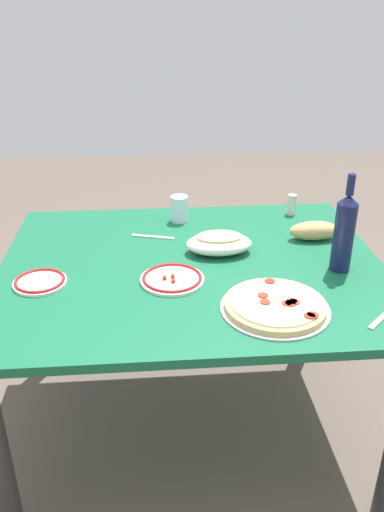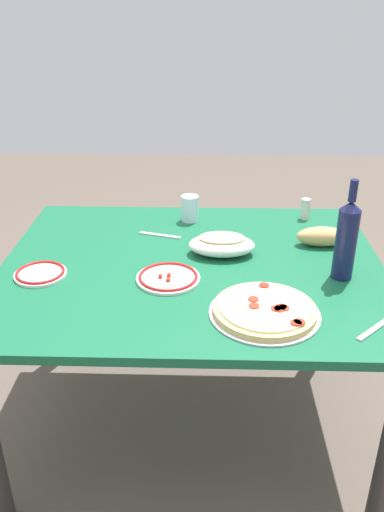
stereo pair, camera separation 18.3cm
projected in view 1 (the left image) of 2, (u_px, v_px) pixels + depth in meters
The scene contains 12 objects.
ground_plane at pixel (192, 421), 2.18m from camera, with size 8.00×8.00×0.00m, color brown.
dining_table at pixel (192, 289), 1.90m from camera, with size 1.34×1.08×0.73m.
pepperoni_pizza at pixel (275, 305), 1.58m from camera, with size 0.33×0.33×0.03m.
baked_pasta_dish at pixel (219, 242), 1.91m from camera, with size 0.24×0.15×0.08m.
wine_bottle at pixel (344, 232), 1.75m from camera, with size 0.07×0.07×0.34m.
water_glass at pixel (179, 209), 2.17m from camera, with size 0.07×0.07×0.11m, color silver.
side_plate_near at pixel (40, 282), 1.72m from camera, with size 0.17×0.17×0.02m.
side_plate_far at pixel (172, 279), 1.73m from camera, with size 0.21×0.21×0.02m.
bread_loaf at pixel (314, 231), 2.01m from camera, with size 0.19×0.08×0.07m, color tan.
spice_shaker at pixel (292, 205), 2.24m from camera, with size 0.04×0.04×0.09m.
fork_left at pixel (383, 316), 1.54m from camera, with size 0.17×0.02×0.01m, color #B7B7BC.
fork_right at pixel (153, 237), 2.05m from camera, with size 0.17×0.02×0.01m, color #B7B7BC.
Camera 1 is at (-0.13, -1.63, 1.59)m, focal length 36.98 mm.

